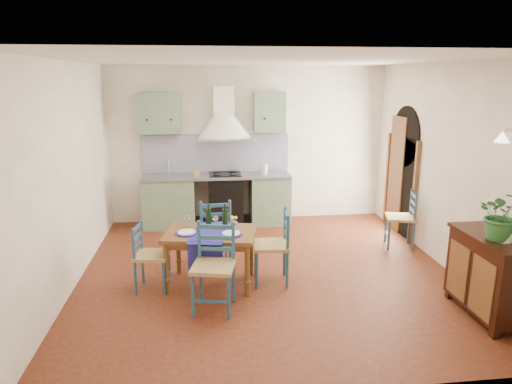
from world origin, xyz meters
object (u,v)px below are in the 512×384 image
potted_plant (503,215)px  dining_table (211,238)px  chair_near (214,266)px  sideboard (489,273)px

potted_plant → dining_table: bearing=157.3°
dining_table → chair_near: bearing=-87.9°
sideboard → potted_plant: bearing=-96.5°
dining_table → sideboard: size_ratio=1.17×
sideboard → dining_table: bearing=159.2°
dining_table → chair_near: dining_table is taller
dining_table → sideboard: 3.24m
chair_near → potted_plant: bearing=-11.8°
dining_table → sideboard: (3.02, -1.15, -0.12)m
chair_near → potted_plant: (2.99, -0.63, 0.69)m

